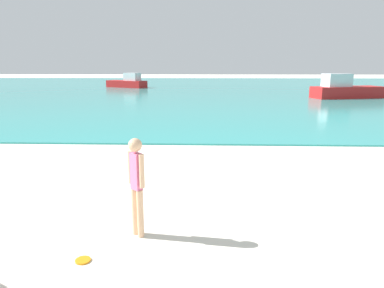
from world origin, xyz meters
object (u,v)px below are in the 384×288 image
(frisbee, at_px, (83,260))
(boat_far, at_px, (128,82))
(boat_near, at_px, (345,90))
(person_standing, at_px, (137,182))

(frisbee, height_order, boat_far, boat_far)
(boat_near, xyz_separation_m, boat_far, (-20.86, 12.67, -0.09))
(person_standing, height_order, boat_near, boat_near)
(person_standing, distance_m, boat_far, 37.77)
(frisbee, height_order, boat_near, boat_near)
(frisbee, bearing_deg, boat_near, 61.91)
(boat_near, bearing_deg, boat_far, 133.94)
(frisbee, distance_m, boat_near, 28.36)
(person_standing, height_order, frisbee, person_standing)
(boat_near, height_order, boat_far, boat_near)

